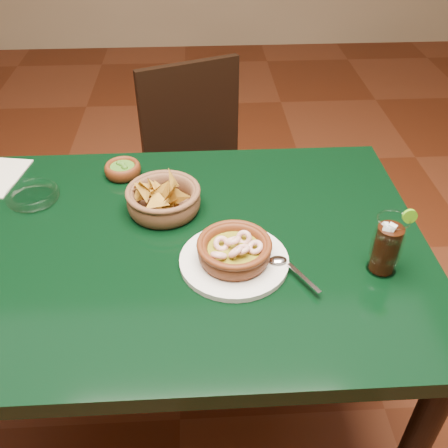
{
  "coord_description": "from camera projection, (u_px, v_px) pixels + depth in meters",
  "views": [
    {
      "loc": [
        0.09,
        -0.87,
        1.48
      ],
      "look_at": [
        0.14,
        -0.02,
        0.81
      ],
      "focal_mm": 40.0,
      "sensor_mm": 36.0,
      "label": 1
    }
  ],
  "objects": [
    {
      "name": "glass_ashtray",
      "position": [
        33.0,
        195.0,
        1.24
      ],
      "size": [
        0.14,
        0.14,
        0.03
      ],
      "color": "white",
      "rests_on": "dining_table"
    },
    {
      "name": "shrimp_plate",
      "position": [
        234.0,
        253.0,
        1.06
      ],
      "size": [
        0.28,
        0.23,
        0.07
      ],
      "color": "silver",
      "rests_on": "dining_table"
    },
    {
      "name": "dining_table",
      "position": [
        165.0,
        273.0,
        1.19
      ],
      "size": [
        1.2,
        0.8,
        0.75
      ],
      "color": "black",
      "rests_on": "ground"
    },
    {
      "name": "ground",
      "position": [
        180.0,
        419.0,
        1.6
      ],
      "size": [
        7.0,
        7.0,
        0.0
      ],
      "primitive_type": "plane",
      "color": "#471C0C",
      "rests_on": "ground"
    },
    {
      "name": "guacamole_ramekin",
      "position": [
        123.0,
        169.0,
        1.34
      ],
      "size": [
        0.12,
        0.12,
        0.04
      ],
      "color": "#4D200D",
      "rests_on": "dining_table"
    },
    {
      "name": "cola_drink",
      "position": [
        387.0,
        245.0,
        1.02
      ],
      "size": [
        0.13,
        0.13,
        0.15
      ],
      "color": "white",
      "rests_on": "dining_table"
    },
    {
      "name": "chip_basket",
      "position": [
        164.0,
        199.0,
        1.2
      ],
      "size": [
        0.21,
        0.21,
        0.13
      ],
      "color": "brown",
      "rests_on": "dining_table"
    },
    {
      "name": "dining_chair",
      "position": [
        203.0,
        175.0,
        1.85
      ],
      "size": [
        0.51,
        0.51,
        0.86
      ],
      "color": "black",
      "rests_on": "ground"
    }
  ]
}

